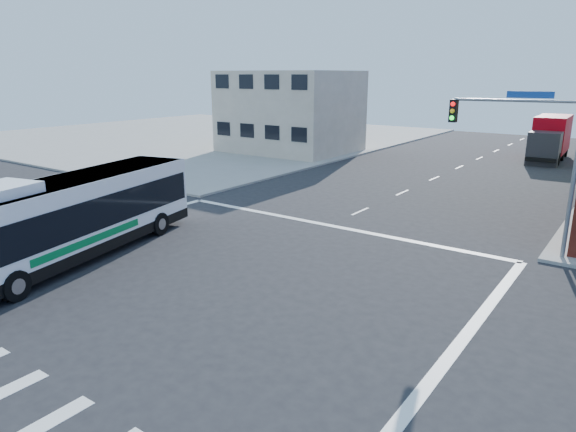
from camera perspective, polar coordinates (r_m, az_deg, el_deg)
The scene contains 6 objects.
ground at distance 19.93m, azimuth -9.83°, elevation -7.37°, with size 120.00×120.00×0.00m, color black.
sidewalk_nw at distance 68.32m, azimuth -9.81°, elevation 8.87°, with size 50.00×50.00×0.15m, color gray.
building_west at distance 52.50m, azimuth 0.24°, elevation 11.48°, with size 12.06×10.06×8.00m.
signal_mast_ne at distance 23.89m, azimuth 25.47°, elevation 7.55°, with size 7.91×1.13×8.07m.
transit_bus at distance 23.47m, azimuth -22.86°, elevation -0.01°, with size 5.66×13.30×3.85m.
box_truck at distance 53.27m, azimuth 27.08°, elevation 7.62°, with size 2.92×8.91×3.97m.
Camera 1 is at (13.26, -12.75, 7.66)m, focal length 32.00 mm.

